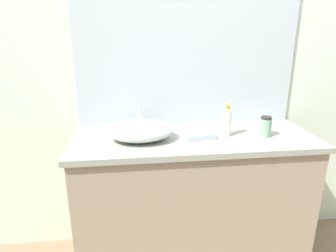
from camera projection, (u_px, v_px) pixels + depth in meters
bathroom_wall_rear at (178, 62)px, 1.96m from camera, size 6.00×0.06×2.60m
vanity_counter at (192, 201)px, 1.94m from camera, size 1.47×0.55×0.89m
wall_mirror_panel at (188, 45)px, 1.89m from camera, size 1.43×0.01×1.04m
sink_basin at (140, 131)px, 1.73m from camera, size 0.38×0.28×0.11m
faucet at (139, 117)px, 1.86m from camera, size 0.03×0.15×0.16m
soap_dispenser at (227, 122)px, 1.79m from camera, size 0.05×0.05×0.21m
lotion_bottle at (265, 127)px, 1.79m from camera, size 0.07×0.07×0.12m
folded_hand_towel at (198, 135)px, 1.77m from camera, size 0.20×0.16×0.03m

